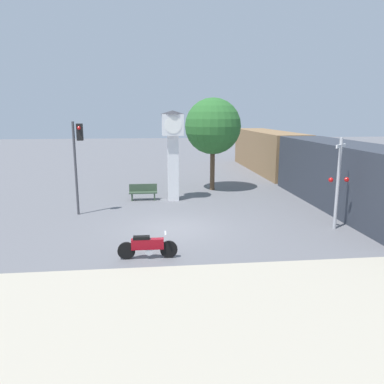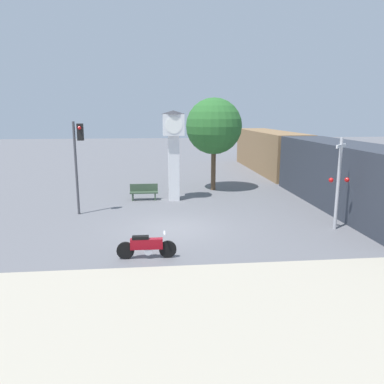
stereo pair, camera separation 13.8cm
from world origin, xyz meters
name	(u,v)px [view 1 (the left image)]	position (x,y,z in m)	size (l,w,h in m)	color
ground_plane	(174,229)	(0.00, 0.00, 0.00)	(120.00, 120.00, 0.00)	slate
sidewalk_strip	(192,316)	(0.00, -7.25, 0.05)	(36.00, 6.00, 0.10)	#B2A893
motorcycle	(147,246)	(-1.10, -3.25, 0.44)	(2.06, 0.44, 0.91)	black
clock_tower	(173,141)	(0.33, 5.54, 3.36)	(1.39, 1.39, 5.07)	white
freight_train	(297,160)	(9.18, 9.39, 1.70)	(2.80, 26.23, 3.40)	#333842
traffic_light	(78,152)	(-4.41, 2.91, 3.11)	(0.50, 0.35, 4.54)	#47474C
railroad_crossing_signal	(338,180)	(6.96, -0.71, 2.14)	(0.90, 0.82, 3.93)	#B7B7BC
street_tree	(213,126)	(3.04, 8.20, 4.09)	(3.55, 3.55, 5.88)	brown
bench	(143,192)	(-1.40, 5.72, 0.49)	(1.60, 0.44, 0.92)	#384C38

